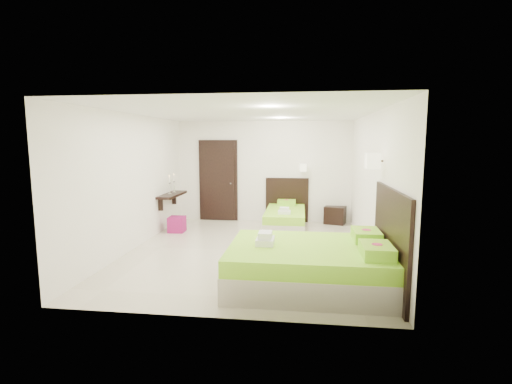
# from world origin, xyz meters

# --- Properties ---
(floor) EXTENTS (5.50, 5.50, 0.00)m
(floor) POSITION_xyz_m (0.00, 0.00, 0.00)
(floor) COLOR beige
(floor) RESTS_ON ground
(bed_single) EXTENTS (1.10, 1.84, 1.52)m
(bed_single) POSITION_xyz_m (0.61, 1.91, 0.28)
(bed_single) COLOR beige
(bed_single) RESTS_ON ground
(bed_double) EXTENTS (2.30, 1.95, 1.89)m
(bed_double) POSITION_xyz_m (1.19, -1.60, 0.34)
(bed_double) COLOR beige
(bed_double) RESTS_ON ground
(nightstand) EXTENTS (0.61, 0.57, 0.45)m
(nightstand) POSITION_xyz_m (1.85, 2.65, 0.22)
(nightstand) COLOR black
(nightstand) RESTS_ON ground
(ottoman) EXTENTS (0.37, 0.37, 0.36)m
(ottoman) POSITION_xyz_m (-1.87, 1.29, 0.18)
(ottoman) COLOR #8F1359
(ottoman) RESTS_ON ground
(door) EXTENTS (1.02, 0.15, 2.14)m
(door) POSITION_xyz_m (-1.20, 2.70, 1.05)
(door) COLOR black
(door) RESTS_ON ground
(console_shelf) EXTENTS (0.35, 1.20, 0.78)m
(console_shelf) POSITION_xyz_m (-2.08, 1.60, 0.82)
(console_shelf) COLOR black
(console_shelf) RESTS_ON ground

